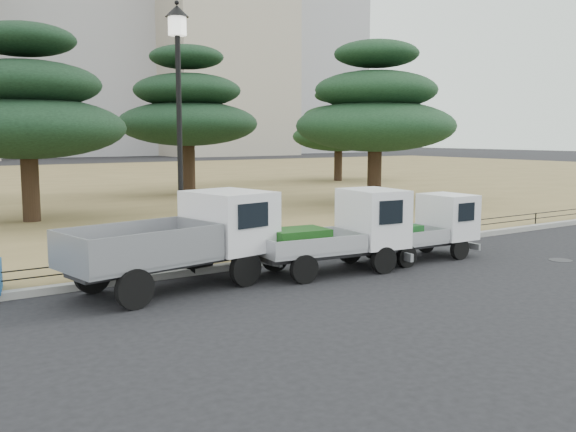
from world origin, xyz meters
TOP-DOWN VIEW (x-y plane):
  - ground at (0.00, 0.00)m, footprint 220.00×220.00m
  - lawn at (0.00, 30.60)m, footprint 120.00×56.00m
  - curb at (0.00, 2.60)m, footprint 120.00×0.25m
  - truck_large at (-2.98, 1.57)m, footprint 4.85×2.54m
  - truck_kei_front at (0.88, 0.98)m, footprint 3.82×1.93m
  - truck_kei_rear at (3.75, 1.00)m, footprint 3.24×1.47m
  - street_lamp at (-2.44, 2.90)m, footprint 0.54×0.54m
  - pipe_fence at (0.00, 2.75)m, footprint 38.00×0.04m
  - manhole at (6.50, -1.20)m, footprint 0.60×0.60m
  - pine_center_left at (-3.59, 13.43)m, footprint 6.93×6.93m
  - pine_center_right at (5.70, 19.94)m, footprint 7.26×7.26m
  - pine_east_near at (11.01, 11.31)m, footprint 7.28×7.28m
  - pine_east_far at (18.47, 23.49)m, footprint 6.23×6.23m
  - tower_east at (40.00, 82.00)m, footprint 20.00×18.00m

SIDE VIEW (x-z plane):
  - ground at x=0.00m, z-range 0.00..0.00m
  - manhole at x=6.50m, z-range 0.00..0.01m
  - lawn at x=0.00m, z-range 0.00..0.15m
  - curb at x=0.00m, z-range 0.00..0.16m
  - pipe_fence at x=0.00m, z-range 0.24..0.64m
  - truck_kei_rear at x=3.75m, z-range 0.00..1.68m
  - truck_kei_front at x=0.88m, z-range 0.00..1.95m
  - truck_large at x=-2.98m, z-range 0.11..2.13m
  - pine_east_far at x=18.47m, z-range 0.63..6.89m
  - pine_center_left at x=-3.59m, z-range 0.70..7.74m
  - street_lamp at x=-2.44m, z-range 1.22..7.28m
  - pine_east_near at x=11.01m, z-range 0.72..8.07m
  - pine_center_right at x=5.70m, z-range 0.76..8.46m
  - tower_east at x=40.00m, z-range 0.00..48.00m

